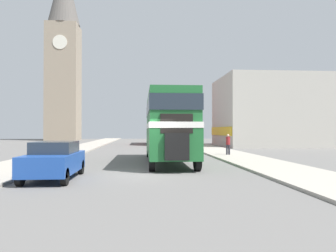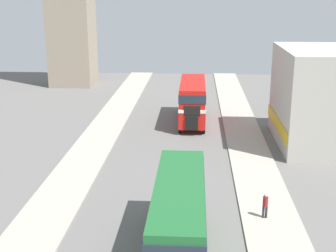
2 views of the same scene
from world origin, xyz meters
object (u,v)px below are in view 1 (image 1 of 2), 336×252
double_decker_bus (168,123)px  church_tower (64,47)px  car_parked_near (54,160)px  pedestrian_walking (228,143)px  bus_distant (157,126)px

double_decker_bus → church_tower: bearing=110.6°
double_decker_bus → car_parked_near: double_decker_bus is taller
double_decker_bus → church_tower: (-16.89, 44.91, 15.67)m
pedestrian_walking → church_tower: bearing=118.4°
double_decker_bus → car_parked_near: bearing=-128.7°
pedestrian_walking → bus_distant: bearing=102.1°
double_decker_bus → bus_distant: 25.70m
double_decker_bus → church_tower: 50.47m
bus_distant → church_tower: bearing=132.0°
car_parked_near → double_decker_bus: bearing=51.3°
double_decker_bus → pedestrian_walking: 6.86m
church_tower → double_decker_bus: bearing=-69.4°
car_parked_near → church_tower: size_ratio=0.11×
car_parked_near → church_tower: church_tower is taller
double_decker_bus → bus_distant: (0.39, 25.70, 0.10)m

